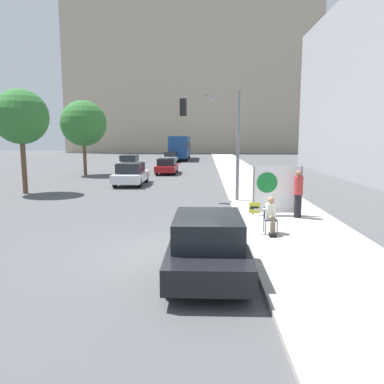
{
  "coord_description": "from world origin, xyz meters",
  "views": [
    {
      "loc": [
        0.9,
        -9.88,
        3.21
      ],
      "look_at": [
        0.45,
        3.18,
        1.3
      ],
      "focal_mm": 35.0,
      "sensor_mm": 36.0,
      "label": 1
    }
  ],
  "objects_px": {
    "seated_protester": "(270,214)",
    "car_on_road_midblock": "(167,166)",
    "car_on_road_far_lane": "(171,157)",
    "street_tree_near_curb": "(21,117)",
    "street_tree_midblock": "(83,123)",
    "city_bus_on_road": "(180,146)",
    "protest_banner": "(277,189)",
    "jogger_on_sidewalk": "(298,193)",
    "parked_car_curbside": "(208,244)",
    "traffic_light_pole": "(216,127)",
    "car_on_road_nearest": "(131,174)",
    "car_on_road_distant": "(130,162)"
  },
  "relations": [
    {
      "from": "seated_protester",
      "to": "jogger_on_sidewalk",
      "type": "distance_m",
      "value": 2.95
    },
    {
      "from": "parked_car_curbside",
      "to": "street_tree_midblock",
      "type": "distance_m",
      "value": 25.44
    },
    {
      "from": "traffic_light_pole",
      "to": "car_on_road_far_lane",
      "type": "height_order",
      "value": "traffic_light_pole"
    },
    {
      "from": "protest_banner",
      "to": "car_on_road_nearest",
      "type": "xyz_separation_m",
      "value": [
        -7.88,
        10.3,
        -0.41
      ]
    },
    {
      "from": "protest_banner",
      "to": "car_on_road_nearest",
      "type": "relative_size",
      "value": 0.43
    },
    {
      "from": "car_on_road_far_lane",
      "to": "street_tree_near_curb",
      "type": "relative_size",
      "value": 0.76
    },
    {
      "from": "car_on_road_midblock",
      "to": "street_tree_near_curb",
      "type": "bearing_deg",
      "value": -119.97
    },
    {
      "from": "car_on_road_midblock",
      "to": "city_bus_on_road",
      "type": "relative_size",
      "value": 0.39
    },
    {
      "from": "parked_car_curbside",
      "to": "street_tree_midblock",
      "type": "height_order",
      "value": "street_tree_midblock"
    },
    {
      "from": "jogger_on_sidewalk",
      "to": "parked_car_curbside",
      "type": "relative_size",
      "value": 0.44
    },
    {
      "from": "street_tree_near_curb",
      "to": "street_tree_midblock",
      "type": "bearing_deg",
      "value": 89.31
    },
    {
      "from": "car_on_road_far_lane",
      "to": "jogger_on_sidewalk",
      "type": "bearing_deg",
      "value": -76.64
    },
    {
      "from": "parked_car_curbside",
      "to": "street_tree_midblock",
      "type": "relative_size",
      "value": 0.67
    },
    {
      "from": "protest_banner",
      "to": "seated_protester",
      "type": "bearing_deg",
      "value": -104.23
    },
    {
      "from": "seated_protester",
      "to": "car_on_road_far_lane",
      "type": "height_order",
      "value": "car_on_road_far_lane"
    },
    {
      "from": "car_on_road_far_lane",
      "to": "street_tree_near_curb",
      "type": "height_order",
      "value": "street_tree_near_curb"
    },
    {
      "from": "car_on_road_distant",
      "to": "car_on_road_midblock",
      "type": "bearing_deg",
      "value": -49.55
    },
    {
      "from": "parked_car_curbside",
      "to": "city_bus_on_road",
      "type": "xyz_separation_m",
      "value": [
        -3.65,
        45.86,
        1.22
      ]
    },
    {
      "from": "city_bus_on_road",
      "to": "street_tree_midblock",
      "type": "bearing_deg",
      "value": -106.19
    },
    {
      "from": "car_on_road_distant",
      "to": "parked_car_curbside",
      "type": "bearing_deg",
      "value": -75.25
    },
    {
      "from": "protest_banner",
      "to": "street_tree_midblock",
      "type": "distance_m",
      "value": 21.45
    },
    {
      "from": "seated_protester",
      "to": "city_bus_on_road",
      "type": "height_order",
      "value": "city_bus_on_road"
    },
    {
      "from": "car_on_road_nearest",
      "to": "street_tree_midblock",
      "type": "relative_size",
      "value": 0.72
    },
    {
      "from": "car_on_road_midblock",
      "to": "street_tree_near_curb",
      "type": "distance_m",
      "value": 14.41
    },
    {
      "from": "jogger_on_sidewalk",
      "to": "car_on_road_far_lane",
      "type": "bearing_deg",
      "value": -92.64
    },
    {
      "from": "car_on_road_nearest",
      "to": "car_on_road_midblock",
      "type": "relative_size",
      "value": 0.99
    },
    {
      "from": "city_bus_on_road",
      "to": "car_on_road_far_lane",
      "type": "bearing_deg",
      "value": -97.29
    },
    {
      "from": "street_tree_midblock",
      "to": "car_on_road_far_lane",
      "type": "bearing_deg",
      "value": 70.56
    },
    {
      "from": "seated_protester",
      "to": "street_tree_near_curb",
      "type": "xyz_separation_m",
      "value": [
        -12.46,
        9.13,
        3.58
      ]
    },
    {
      "from": "parked_car_curbside",
      "to": "street_tree_near_curb",
      "type": "relative_size",
      "value": 0.71
    },
    {
      "from": "traffic_light_pole",
      "to": "parked_car_curbside",
      "type": "height_order",
      "value": "traffic_light_pole"
    },
    {
      "from": "car_on_road_far_lane",
      "to": "city_bus_on_road",
      "type": "relative_size",
      "value": 0.38
    },
    {
      "from": "jogger_on_sidewalk",
      "to": "car_on_road_midblock",
      "type": "xyz_separation_m",
      "value": [
        -6.98,
        18.68,
        -0.38
      ]
    },
    {
      "from": "city_bus_on_road",
      "to": "protest_banner",
      "type": "bearing_deg",
      "value": -80.77
    },
    {
      "from": "traffic_light_pole",
      "to": "street_tree_near_curb",
      "type": "distance_m",
      "value": 11.17
    },
    {
      "from": "car_on_road_midblock",
      "to": "street_tree_midblock",
      "type": "relative_size",
      "value": 0.73
    },
    {
      "from": "city_bus_on_road",
      "to": "jogger_on_sidewalk",
      "type": "bearing_deg",
      "value": -79.83
    },
    {
      "from": "car_on_road_midblock",
      "to": "car_on_road_far_lane",
      "type": "xyz_separation_m",
      "value": [
        -1.01,
        14.97,
        0.01
      ]
    },
    {
      "from": "city_bus_on_road",
      "to": "street_tree_midblock",
      "type": "xyz_separation_m",
      "value": [
        -6.64,
        -22.88,
        2.43
      ]
    },
    {
      "from": "seated_protester",
      "to": "car_on_road_midblock",
      "type": "distance_m",
      "value": 21.91
    },
    {
      "from": "seated_protester",
      "to": "car_on_road_midblock",
      "type": "xyz_separation_m",
      "value": [
        -5.49,
        21.21,
        -0.06
      ]
    },
    {
      "from": "jogger_on_sidewalk",
      "to": "city_bus_on_road",
      "type": "distance_m",
      "value": 40.66
    },
    {
      "from": "jogger_on_sidewalk",
      "to": "car_on_road_midblock",
      "type": "bearing_deg",
      "value": -85.5
    },
    {
      "from": "car_on_road_midblock",
      "to": "city_bus_on_road",
      "type": "distance_m",
      "value": 21.37
    },
    {
      "from": "protest_banner",
      "to": "city_bus_on_road",
      "type": "distance_m",
      "value": 40.11
    },
    {
      "from": "traffic_light_pole",
      "to": "car_on_road_midblock",
      "type": "relative_size",
      "value": 1.15
    },
    {
      "from": "parked_car_curbside",
      "to": "protest_banner",
      "type": "bearing_deg",
      "value": 66.06
    },
    {
      "from": "car_on_road_midblock",
      "to": "city_bus_on_road",
      "type": "bearing_deg",
      "value": 90.52
    },
    {
      "from": "seated_protester",
      "to": "car_on_road_nearest",
      "type": "xyz_separation_m",
      "value": [
        -7.13,
        13.26,
        -0.01
      ]
    },
    {
      "from": "car_on_road_midblock",
      "to": "car_on_road_distant",
      "type": "distance_m",
      "value": 6.7
    }
  ]
}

